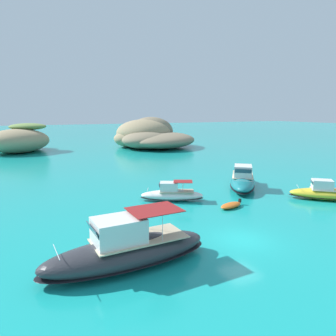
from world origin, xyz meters
The scene contains 8 objects.
ground_plane centered at (0.00, 0.00, 0.00)m, with size 400.00×400.00×0.00m, color teal.
islet_large centered at (15.44, 55.67, 2.72)m, with size 24.19×25.05×7.31m.
islet_small centered at (-13.36, 59.24, 2.27)m, with size 16.02×17.64×6.14m.
motorboat_charcoal centered at (-8.29, -0.18, 0.99)m, with size 10.10×3.48×3.12m.
motorboat_yellow centered at (13.79, 4.41, 0.67)m, with size 6.49×5.93×2.01m.
motorboat_white centered at (-0.15, 10.67, 0.63)m, with size 6.42×4.48×1.96m.
motorboat_teal centered at (9.43, 11.76, 0.91)m, with size 7.88×8.93×2.71m.
dinghy_tender centered at (3.73, 6.25, 0.22)m, with size 2.87×1.82×0.58m.
Camera 1 is at (-13.26, -16.09, 8.71)m, focal length 33.34 mm.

